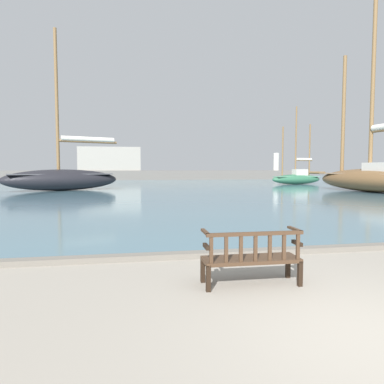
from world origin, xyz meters
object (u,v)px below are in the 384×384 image
at_px(park_bench, 251,257).
at_px(sailboat_mid_port, 373,176).
at_px(sailboat_outer_port, 62,178).
at_px(sailboat_nearest_starboard, 297,177).

xyz_separation_m(park_bench, sailboat_mid_port, (16.91, 18.98, 0.89)).
height_order(sailboat_outer_port, sailboat_mid_port, sailboat_mid_port).
bearing_deg(sailboat_mid_port, park_bench, -131.70).
bearing_deg(sailboat_nearest_starboard, sailboat_mid_port, -92.53).
xyz_separation_m(sailboat_outer_port, sailboat_mid_port, (24.69, -6.30, 0.17)).
bearing_deg(park_bench, sailboat_mid_port, 48.30).
bearing_deg(sailboat_outer_port, sailboat_mid_port, -14.31).
bearing_deg(park_bench, sailboat_nearest_starboard, 61.93).
bearing_deg(sailboat_nearest_starboard, sailboat_outer_port, -163.32).
relative_size(sailboat_outer_port, sailboat_mid_port, 0.82).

